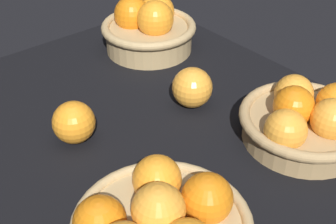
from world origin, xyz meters
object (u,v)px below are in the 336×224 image
loose_orange_back_gap (192,87)px  basket_far_right (305,120)px  basket_far_left (149,28)px  loose_orange_front_gap (74,122)px

loose_orange_back_gap → basket_far_right: bearing=20.4°
basket_far_right → basket_far_left: basket_far_left is taller
loose_orange_back_gap → basket_far_left: bearing=161.2°
basket_far_left → loose_orange_front_gap: basket_far_left is taller
basket_far_left → loose_orange_back_gap: 25.36cm
loose_orange_front_gap → loose_orange_back_gap: loose_orange_back_gap is taller
basket_far_left → loose_orange_back_gap: bearing=-18.8°
basket_far_right → loose_orange_front_gap: bearing=-129.7°
loose_orange_front_gap → loose_orange_back_gap: bearing=77.9°
basket_far_right → basket_far_left: size_ratio=1.04×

